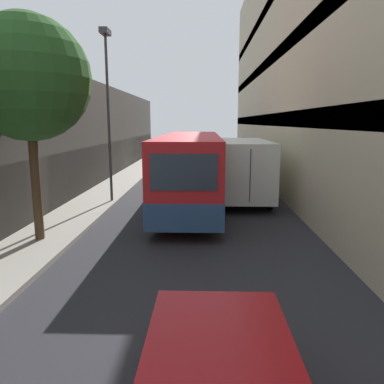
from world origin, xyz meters
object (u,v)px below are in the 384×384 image
(bus, at_px, (191,168))
(box_truck, at_px, (240,166))
(street_lamp, at_px, (107,86))
(street_tree_left, at_px, (28,79))

(bus, xyz_separation_m, box_truck, (2.44, 1.89, -0.11))
(box_truck, height_order, street_lamp, street_lamp)
(bus, bearing_deg, street_tree_left, -128.40)
(box_truck, relative_size, street_lamp, 1.12)
(bus, relative_size, street_tree_left, 1.77)
(street_lamp, distance_m, street_tree_left, 5.94)
(bus, distance_m, street_tree_left, 8.05)
(bus, xyz_separation_m, street_lamp, (-3.71, 0.12, 3.64))
(street_tree_left, bearing_deg, street_lamp, 81.81)
(street_lamp, bearing_deg, box_truck, 16.05)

